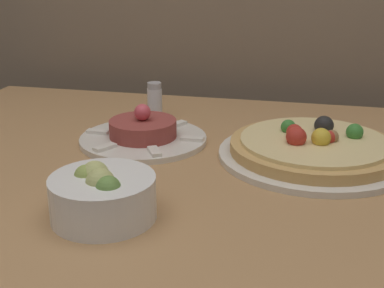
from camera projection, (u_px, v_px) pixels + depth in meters
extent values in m
cube|color=#AD7F51|center=(182.00, 171.00, 0.87)|extent=(1.09, 0.80, 0.03)
cylinder|color=#AD7F51|center=(34.00, 234.00, 1.40)|extent=(0.06, 0.06, 0.69)
cylinder|color=silver|center=(313.00, 155.00, 0.87)|extent=(0.31, 0.31, 0.01)
cylinder|color=tan|center=(314.00, 147.00, 0.87)|extent=(0.27, 0.27, 0.02)
cylinder|color=beige|center=(314.00, 141.00, 0.86)|extent=(0.24, 0.24, 0.01)
sphere|color=#387F33|center=(288.00, 127.00, 0.90)|extent=(0.03, 0.03, 0.03)
sphere|color=gold|center=(321.00, 138.00, 0.84)|extent=(0.03, 0.03, 0.03)
sphere|color=#387F33|center=(355.00, 132.00, 0.87)|extent=(0.03, 0.03, 0.03)
sphere|color=black|center=(324.00, 125.00, 0.90)|extent=(0.03, 0.03, 0.03)
sphere|color=#B22D23|center=(296.00, 137.00, 0.84)|extent=(0.03, 0.03, 0.03)
sphere|color=#B22D23|center=(294.00, 132.00, 0.87)|extent=(0.03, 0.03, 0.03)
sphere|color=#997047|center=(332.00, 137.00, 0.85)|extent=(0.02, 0.02, 0.02)
sphere|color=#B22D23|center=(330.00, 137.00, 0.85)|extent=(0.02, 0.02, 0.02)
cylinder|color=silver|center=(143.00, 139.00, 0.95)|extent=(0.22, 0.22, 0.01)
cylinder|color=#933D38|center=(143.00, 128.00, 0.94)|extent=(0.12, 0.12, 0.03)
sphere|color=#DB4C5B|center=(142.00, 112.00, 0.93)|extent=(0.03, 0.03, 0.03)
cube|color=white|center=(190.00, 139.00, 0.93)|extent=(0.04, 0.02, 0.01)
cube|color=white|center=(177.00, 124.00, 1.00)|extent=(0.03, 0.04, 0.01)
cube|color=white|center=(134.00, 121.00, 1.02)|extent=(0.03, 0.04, 0.01)
cube|color=white|center=(98.00, 132.00, 0.96)|extent=(0.04, 0.02, 0.01)
cube|color=white|center=(105.00, 147.00, 0.88)|extent=(0.03, 0.04, 0.01)
cube|color=white|center=(154.00, 151.00, 0.87)|extent=(0.03, 0.04, 0.01)
cylinder|color=white|center=(103.00, 198.00, 0.67)|extent=(0.13, 0.13, 0.06)
sphere|color=#668E42|center=(108.00, 188.00, 0.64)|extent=(0.03, 0.03, 0.03)
sphere|color=#B7BC70|center=(100.00, 183.00, 0.65)|extent=(0.04, 0.04, 0.04)
sphere|color=#8EA34C|center=(86.00, 176.00, 0.67)|extent=(0.03, 0.03, 0.03)
sphere|color=#B7BC70|center=(95.00, 175.00, 0.68)|extent=(0.04, 0.04, 0.04)
cylinder|color=silver|center=(155.00, 103.00, 1.08)|extent=(0.03, 0.03, 0.06)
cylinder|color=#B2B2B7|center=(154.00, 86.00, 1.07)|extent=(0.03, 0.03, 0.01)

